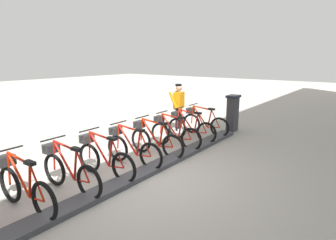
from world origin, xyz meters
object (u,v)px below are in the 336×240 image
(bike_docked_5, at_px, (103,158))
(bike_docked_0, at_px, (203,122))
(bike_docked_4, at_px, (131,148))
(worker_near_rack, at_px, (179,105))
(bike_docked_6, at_px, (68,170))
(bike_docked_7, at_px, (23,186))
(bike_docked_2, at_px, (173,133))
(bike_docked_3, at_px, (154,140))
(bike_docked_1, at_px, (189,127))
(payment_kiosk, at_px, (233,113))

(bike_docked_5, bearing_deg, bike_docked_0, -90.00)
(bike_docked_4, xyz_separation_m, worker_near_rack, (0.99, -3.41, 0.48))
(bike_docked_6, relative_size, bike_docked_7, 1.00)
(bike_docked_2, relative_size, bike_docked_3, 1.00)
(bike_docked_3, bearing_deg, bike_docked_1, -90.00)
(worker_near_rack, bearing_deg, bike_docked_2, 120.32)
(bike_docked_2, distance_m, bike_docked_7, 4.30)
(bike_docked_1, height_order, bike_docked_3, same)
(bike_docked_4, bearing_deg, bike_docked_6, 90.00)
(payment_kiosk, bearing_deg, bike_docked_1, 73.39)
(bike_docked_5, distance_m, bike_docked_7, 1.72)
(payment_kiosk, height_order, bike_docked_6, payment_kiosk)
(bike_docked_2, bearing_deg, bike_docked_0, -90.00)
(bike_docked_3, height_order, worker_near_rack, worker_near_rack)
(bike_docked_2, bearing_deg, payment_kiosk, -101.63)
(bike_docked_0, xyz_separation_m, bike_docked_2, (0.00, 1.72, 0.00))
(bike_docked_3, bearing_deg, bike_docked_0, -90.00)
(bike_docked_4, bearing_deg, bike_docked_1, -90.00)
(bike_docked_1, distance_m, bike_docked_6, 4.30)
(bike_docked_0, bearing_deg, bike_docked_4, 90.00)
(payment_kiosk, xyz_separation_m, bike_docked_3, (0.57, 3.64, -0.24))
(bike_docked_7, bearing_deg, bike_docked_4, -90.00)
(bike_docked_3, bearing_deg, bike_docked_6, 90.00)
(bike_docked_1, xyz_separation_m, bike_docked_6, (0.00, 4.30, 0.00))
(payment_kiosk, distance_m, bike_docked_3, 3.69)
(bike_docked_2, distance_m, bike_docked_5, 2.58)
(bike_docked_1, xyz_separation_m, bike_docked_3, (0.00, 1.72, 0.00))
(bike_docked_6, xyz_separation_m, bike_docked_7, (0.00, 0.86, 0.00))
(bike_docked_2, bearing_deg, bike_docked_4, 90.00)
(bike_docked_6, bearing_deg, bike_docked_7, 90.00)
(bike_docked_0, bearing_deg, worker_near_rack, 1.85)
(bike_docked_3, bearing_deg, bike_docked_4, 90.00)
(bike_docked_0, bearing_deg, payment_kiosk, -118.41)
(bike_docked_7, bearing_deg, bike_docked_2, -90.00)
(bike_docked_3, distance_m, worker_near_rack, 2.77)
(bike_docked_1, distance_m, bike_docked_2, 0.86)
(bike_docked_7, bearing_deg, worker_near_rack, -80.64)
(bike_docked_2, xyz_separation_m, bike_docked_4, (0.00, 1.72, 0.00))
(bike_docked_0, xyz_separation_m, bike_docked_6, (0.00, 5.16, 0.00))
(payment_kiosk, relative_size, bike_docked_1, 0.74)
(bike_docked_6, height_order, bike_docked_7, same)
(bike_docked_0, bearing_deg, bike_docked_2, 90.00)
(bike_docked_1, relative_size, bike_docked_2, 1.00)
(bike_docked_1, xyz_separation_m, bike_docked_2, (0.00, 0.86, 0.00))
(payment_kiosk, height_order, bike_docked_0, payment_kiosk)
(payment_kiosk, xyz_separation_m, bike_docked_7, (0.57, 7.08, -0.24))
(bike_docked_1, bearing_deg, bike_docked_6, 90.00)
(payment_kiosk, distance_m, bike_docked_2, 2.84)
(bike_docked_0, bearing_deg, bike_docked_1, 90.00)
(bike_docked_0, bearing_deg, bike_docked_5, 90.00)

